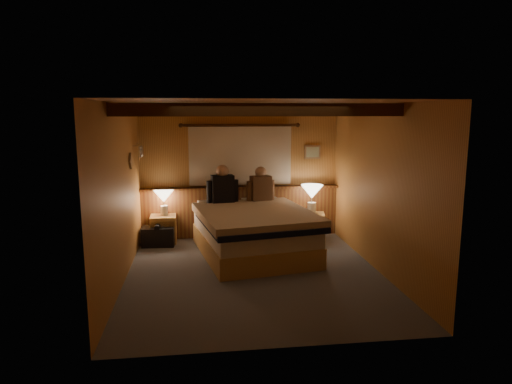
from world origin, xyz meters
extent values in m
plane|color=#4C525B|center=(0.00, 0.00, 0.00)|extent=(4.20, 4.20, 0.00)
plane|color=#C48349|center=(0.00, 0.00, 2.40)|extent=(4.20, 4.20, 0.00)
plane|color=#C38C46|center=(0.00, 2.10, 1.20)|extent=(3.60, 0.00, 3.60)
plane|color=#C38C46|center=(-1.80, 0.00, 1.20)|extent=(0.00, 4.20, 4.20)
plane|color=#C38C46|center=(1.80, 0.00, 1.20)|extent=(0.00, 4.20, 4.20)
plane|color=#C38C46|center=(0.00, -2.10, 1.20)|extent=(3.60, 0.00, 3.60)
cube|color=brown|center=(0.00, 2.04, 0.45)|extent=(3.60, 0.12, 0.90)
cube|color=brown|center=(0.00, 1.98, 0.92)|extent=(3.60, 0.22, 0.04)
cylinder|color=#462711|center=(0.00, 2.02, 2.05)|extent=(2.10, 0.05, 0.05)
sphere|color=#462711|center=(-1.05, 2.02, 2.05)|extent=(0.08, 0.08, 0.08)
sphere|color=#462711|center=(1.05, 2.02, 2.05)|extent=(0.08, 0.08, 0.08)
cube|color=white|center=(0.00, 2.03, 1.50)|extent=(1.85, 0.08, 1.05)
cube|color=#462711|center=(0.00, -0.60, 2.31)|extent=(3.60, 0.15, 0.16)
cube|color=#462711|center=(0.00, 0.90, 2.31)|extent=(3.60, 0.15, 0.16)
cylinder|color=silver|center=(-1.74, 1.60, 1.75)|extent=(0.03, 0.55, 0.03)
torus|color=silver|center=(-1.71, 1.45, 1.63)|extent=(0.01, 0.21, 0.21)
torus|color=silver|center=(-1.71, 1.68, 1.63)|extent=(0.01, 0.21, 0.21)
cube|color=#A17950|center=(1.35, 2.08, 1.55)|extent=(0.30, 0.03, 0.25)
cube|color=beige|center=(1.35, 2.06, 1.55)|extent=(0.24, 0.01, 0.19)
cube|color=tan|center=(0.09, 0.92, 0.16)|extent=(1.94, 2.37, 0.32)
cube|color=silver|center=(0.09, 0.92, 0.45)|extent=(1.89, 2.32, 0.26)
cube|color=black|center=(0.14, 0.66, 0.61)|extent=(1.92, 1.96, 0.09)
cube|color=#E29E9B|center=(0.12, 0.79, 0.68)|extent=(2.00, 2.18, 0.13)
cube|color=silver|center=(-0.45, 1.66, 0.66)|extent=(0.69, 0.47, 0.17)
cube|color=silver|center=(0.35, 1.80, 0.66)|extent=(0.69, 0.47, 0.17)
cube|color=tan|center=(-1.39, 1.78, 0.24)|extent=(0.45, 0.41, 0.49)
cube|color=brown|center=(-1.39, 1.59, 0.34)|extent=(0.40, 0.03, 0.17)
cube|color=brown|center=(-1.39, 1.59, 0.15)|extent=(0.40, 0.03, 0.17)
cylinder|color=silver|center=(-1.39, 1.59, 0.34)|extent=(0.03, 0.03, 0.03)
cylinder|color=silver|center=(-1.39, 1.59, 0.15)|extent=(0.03, 0.03, 0.03)
cube|color=tan|center=(1.24, 1.60, 0.24)|extent=(0.52, 0.48, 0.49)
cube|color=brown|center=(1.20, 1.42, 0.34)|extent=(0.40, 0.10, 0.17)
cube|color=brown|center=(1.20, 1.42, 0.15)|extent=(0.40, 0.10, 0.17)
cylinder|color=silver|center=(1.20, 1.42, 0.34)|extent=(0.04, 0.04, 0.03)
cylinder|color=silver|center=(1.20, 1.42, 0.15)|extent=(0.04, 0.04, 0.03)
cylinder|color=white|center=(-1.37, 1.82, 0.57)|extent=(0.13, 0.13, 0.17)
cylinder|color=silver|center=(-1.37, 1.82, 0.69)|extent=(0.02, 0.02, 0.09)
cone|color=#F5E5BF|center=(-1.37, 1.82, 0.83)|extent=(0.34, 0.34, 0.21)
cylinder|color=white|center=(1.24, 1.64, 0.59)|extent=(0.15, 0.15, 0.20)
cylinder|color=silver|center=(1.24, 1.64, 0.72)|extent=(0.03, 0.03, 0.11)
cone|color=#F5E5BF|center=(1.24, 1.64, 0.88)|extent=(0.39, 0.39, 0.24)
cube|color=black|center=(-0.35, 1.59, 0.96)|extent=(0.41, 0.27, 0.50)
cylinder|color=black|center=(-0.57, 1.56, 0.92)|extent=(0.12, 0.12, 0.40)
cylinder|color=black|center=(-0.14, 1.62, 0.92)|extent=(0.12, 0.12, 0.40)
sphere|color=tan|center=(-0.35, 1.59, 1.28)|extent=(0.22, 0.22, 0.22)
cube|color=#4E331F|center=(0.32, 1.68, 0.94)|extent=(0.39, 0.28, 0.46)
cylinder|color=#4E331F|center=(0.13, 1.64, 0.91)|extent=(0.11, 0.11, 0.37)
cylinder|color=#4E331F|center=(0.52, 1.73, 0.91)|extent=(0.11, 0.11, 0.37)
sphere|color=tan|center=(0.32, 1.68, 1.24)|extent=(0.20, 0.20, 0.20)
cube|color=black|center=(-1.47, 1.61, 0.16)|extent=(0.57, 0.36, 0.33)
cylinder|color=black|center=(-1.47, 1.61, 0.35)|extent=(0.11, 0.33, 0.09)
camera|label=1|loc=(-0.78, -6.17, 2.28)|focal=32.00mm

